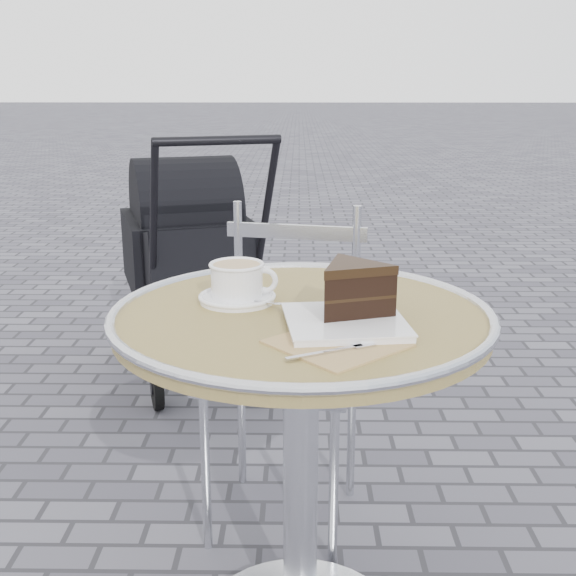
{
  "coord_description": "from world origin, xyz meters",
  "views": [
    {
      "loc": [
        -0.01,
        -1.28,
        1.15
      ],
      "look_at": [
        -0.03,
        -0.01,
        0.78
      ],
      "focal_mm": 45.0,
      "sensor_mm": 36.0,
      "label": 1
    }
  ],
  "objects_px": {
    "cappuccino_set": "(238,284)",
    "cake_plate_set": "(351,296)",
    "cafe_table": "(301,393)",
    "bistro_chair": "(290,328)",
    "baby_stroller": "(191,264)"
  },
  "relations": [
    {
      "from": "cafe_table",
      "to": "cappuccino_set",
      "type": "height_order",
      "value": "cappuccino_set"
    },
    {
      "from": "cafe_table",
      "to": "baby_stroller",
      "type": "height_order",
      "value": "baby_stroller"
    },
    {
      "from": "cafe_table",
      "to": "cappuccino_set",
      "type": "xyz_separation_m",
      "value": [
        -0.12,
        0.07,
        0.2
      ]
    },
    {
      "from": "baby_stroller",
      "to": "cappuccino_set",
      "type": "bearing_deg",
      "value": -95.98
    },
    {
      "from": "cafe_table",
      "to": "bistro_chair",
      "type": "distance_m",
      "value": 0.52
    },
    {
      "from": "cappuccino_set",
      "to": "bistro_chair",
      "type": "bearing_deg",
      "value": 78.09
    },
    {
      "from": "cake_plate_set",
      "to": "bistro_chair",
      "type": "distance_m",
      "value": 0.65
    },
    {
      "from": "cake_plate_set",
      "to": "baby_stroller",
      "type": "relative_size",
      "value": 0.33
    },
    {
      "from": "cafe_table",
      "to": "cake_plate_set",
      "type": "bearing_deg",
      "value": -36.49
    },
    {
      "from": "cafe_table",
      "to": "cake_plate_set",
      "type": "xyz_separation_m",
      "value": [
        0.09,
        -0.06,
        0.21
      ]
    },
    {
      "from": "cafe_table",
      "to": "cake_plate_set",
      "type": "relative_size",
      "value": 2.19
    },
    {
      "from": "cafe_table",
      "to": "bistro_chair",
      "type": "height_order",
      "value": "bistro_chair"
    },
    {
      "from": "cappuccino_set",
      "to": "cake_plate_set",
      "type": "xyz_separation_m",
      "value": [
        0.21,
        -0.13,
        0.02
      ]
    },
    {
      "from": "cappuccino_set",
      "to": "baby_stroller",
      "type": "relative_size",
      "value": 0.16
    },
    {
      "from": "cappuccino_set",
      "to": "baby_stroller",
      "type": "bearing_deg",
      "value": 102.55
    }
  ]
}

